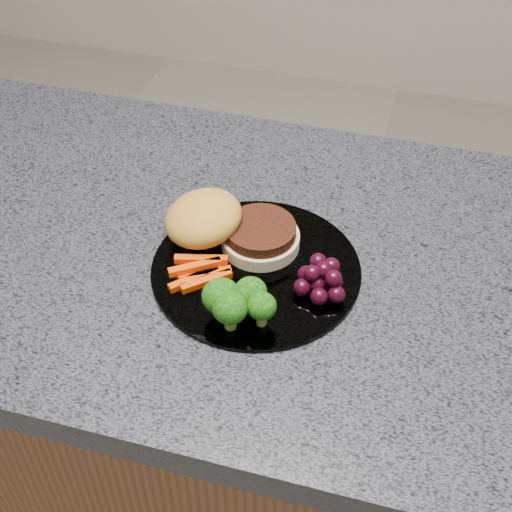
{
  "coord_description": "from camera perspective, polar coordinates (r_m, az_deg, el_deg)",
  "views": [
    {
      "loc": [
        0.13,
        -0.64,
        1.53
      ],
      "look_at": [
        -0.04,
        -0.03,
        0.93
      ],
      "focal_mm": 50.0,
      "sensor_mm": 36.0,
      "label": 1
    }
  ],
  "objects": [
    {
      "name": "island_cabinet",
      "position": [
        1.27,
        2.04,
        -15.57
      ],
      "size": [
        1.2,
        0.6,
        0.86
      ],
      "primitive_type": "cube",
      "color": "brown",
      "rests_on": "ground"
    },
    {
      "name": "countertop",
      "position": [
        0.92,
        2.74,
        -1.07
      ],
      "size": [
        1.2,
        0.6,
        0.04
      ],
      "primitive_type": "cube",
      "color": "#4D4E57",
      "rests_on": "island_cabinet"
    },
    {
      "name": "plate",
      "position": [
        0.88,
        -0.0,
        -1.08
      ],
      "size": [
        0.26,
        0.26,
        0.01
      ],
      "primitive_type": "cylinder",
      "color": "white",
      "rests_on": "countertop"
    },
    {
      "name": "burger",
      "position": [
        0.9,
        -2.6,
        2.31
      ],
      "size": [
        0.2,
        0.13,
        0.05
      ],
      "rotation": [
        0.0,
        0.0,
        0.31
      ],
      "color": "beige",
      "rests_on": "plate"
    },
    {
      "name": "carrot_sticks",
      "position": [
        0.87,
        -4.51,
        -1.22
      ],
      "size": [
        0.08,
        0.07,
        0.02
      ],
      "rotation": [
        0.0,
        0.0,
        0.33
      ],
      "color": "#E03F03",
      "rests_on": "plate"
    },
    {
      "name": "broccoli",
      "position": [
        0.8,
        -1.55,
        -3.59
      ],
      "size": [
        0.09,
        0.07,
        0.05
      ],
      "rotation": [
        0.0,
        0.0,
        0.29
      ],
      "color": "olive",
      "rests_on": "plate"
    },
    {
      "name": "grape_bunch",
      "position": [
        0.85,
        5.27,
        -1.79
      ],
      "size": [
        0.06,
        0.06,
        0.04
      ],
      "rotation": [
        0.0,
        0.0,
        0.21
      ],
      "color": "black",
      "rests_on": "plate"
    }
  ]
}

